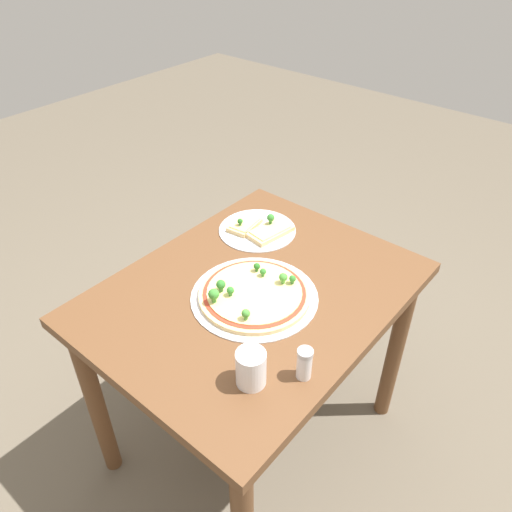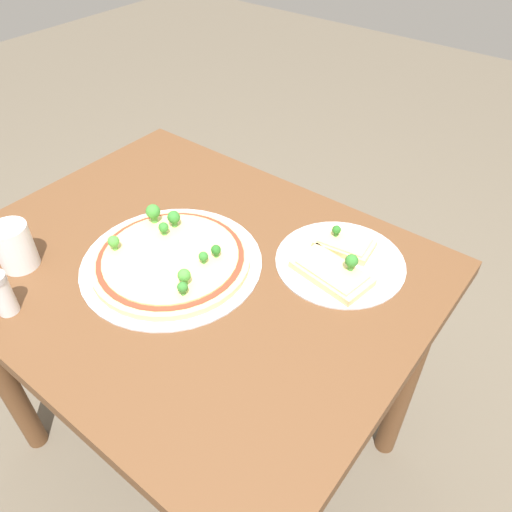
% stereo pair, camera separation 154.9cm
% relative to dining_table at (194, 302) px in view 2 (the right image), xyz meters
% --- Properties ---
extents(ground_plane, '(8.00, 8.00, 0.00)m').
position_rel_dining_table_xyz_m(ground_plane, '(0.00, 0.00, -0.65)').
color(ground_plane, brown).
extents(dining_table, '(1.00, 0.79, 0.78)m').
position_rel_dining_table_xyz_m(dining_table, '(0.00, 0.00, 0.00)').
color(dining_table, brown).
rests_on(dining_table, ground_plane).
extents(pizza_tray_whole, '(0.39, 0.39, 0.07)m').
position_rel_dining_table_xyz_m(pizza_tray_whole, '(0.03, 0.02, 0.14)').
color(pizza_tray_whole, silver).
rests_on(pizza_tray_whole, dining_table).
extents(pizza_tray_slice, '(0.28, 0.28, 0.06)m').
position_rel_dining_table_xyz_m(pizza_tray_slice, '(-0.26, -0.19, 0.13)').
color(pizza_tray_slice, silver).
rests_on(pizza_tray_slice, dining_table).
extents(drinking_cup, '(0.08, 0.08, 0.10)m').
position_rel_dining_table_xyz_m(drinking_cup, '(0.28, 0.23, 0.17)').
color(drinking_cup, white).
rests_on(drinking_cup, dining_table).
extents(condiment_shaker, '(0.04, 0.04, 0.09)m').
position_rel_dining_table_xyz_m(condiment_shaker, '(0.18, 0.32, 0.17)').
color(condiment_shaker, silver).
rests_on(condiment_shaker, dining_table).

